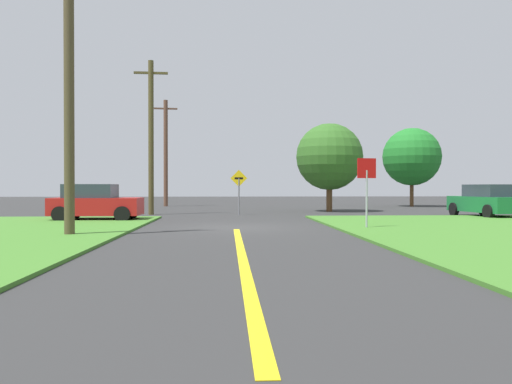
% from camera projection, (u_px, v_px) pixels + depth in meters
% --- Properties ---
extents(ground_plane, '(120.00, 120.00, 0.00)m').
position_uv_depth(ground_plane, '(236.00, 227.00, 18.91)').
color(ground_plane, '#2F2F2F').
extents(lane_stripe_center, '(0.20, 14.00, 0.01)m').
position_uv_depth(lane_stripe_center, '(242.00, 257.00, 10.92)').
color(lane_stripe_center, yellow).
rests_on(lane_stripe_center, ground).
extents(stop_sign, '(0.70, 0.16, 2.51)m').
position_uv_depth(stop_sign, '(367.00, 180.00, 17.92)').
color(stop_sign, '#9EA0A8').
rests_on(stop_sign, ground).
extents(car_on_crossroad, '(2.32, 4.45, 1.62)m').
position_uv_depth(car_on_crossroad, '(487.00, 201.00, 25.24)').
color(car_on_crossroad, '#196B33').
rests_on(car_on_crossroad, ground).
extents(parked_car_near_building, '(3.87, 2.05, 1.62)m').
position_uv_depth(parked_car_near_building, '(95.00, 203.00, 22.48)').
color(parked_car_near_building, red).
rests_on(parked_car_near_building, ground).
extents(utility_pole_near, '(1.79, 0.46, 8.58)m').
position_uv_depth(utility_pole_near, '(69.00, 91.00, 15.32)').
color(utility_pole_near, '#4D4029').
rests_on(utility_pole_near, ground).
extents(utility_pole_mid, '(1.80, 0.29, 8.29)m').
position_uv_depth(utility_pole_mid, '(151.00, 135.00, 27.39)').
color(utility_pole_mid, '#4D4424').
rests_on(utility_pole_mid, ground).
extents(utility_pole_far, '(1.80, 0.32, 8.21)m').
position_uv_depth(utility_pole_far, '(166.00, 152.00, 39.40)').
color(utility_pole_far, brown).
rests_on(utility_pole_far, ground).
extents(direction_sign, '(0.91, 0.08, 2.41)m').
position_uv_depth(direction_sign, '(239.00, 187.00, 27.22)').
color(direction_sign, slate).
rests_on(direction_sign, ground).
extents(oak_tree_left, '(4.39, 4.39, 5.99)m').
position_uv_depth(oak_tree_left, '(412.00, 157.00, 38.81)').
color(oak_tree_left, brown).
rests_on(oak_tree_left, ground).
extents(pine_tree_center, '(4.06, 4.06, 5.37)m').
position_uv_depth(pine_tree_center, '(329.00, 157.00, 31.01)').
color(pine_tree_center, brown).
rests_on(pine_tree_center, ground).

